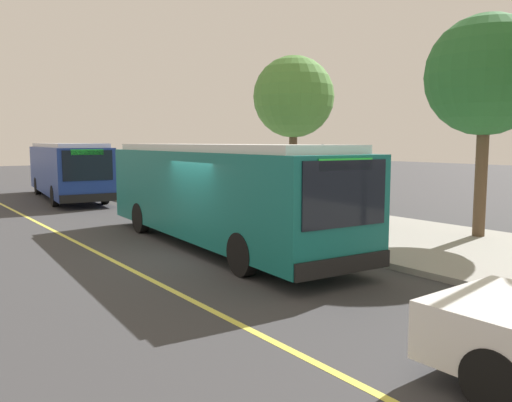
{
  "coord_description": "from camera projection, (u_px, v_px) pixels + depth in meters",
  "views": [
    {
      "loc": [
        11.86,
        -6.84,
        3.01
      ],
      "look_at": [
        1.32,
        0.81,
        1.52
      ],
      "focal_mm": 36.3,
      "sensor_mm": 36.0,
      "label": 1
    }
  ],
  "objects": [
    {
      "name": "route_sign_post",
      "position": [
        322.0,
        178.0,
        15.39
      ],
      "size": [
        0.44,
        0.08,
        2.8
      ],
      "color": "#333338",
      "rests_on": "sidewalk_curb"
    },
    {
      "name": "street_tree_upstreet",
      "position": [
        486.0,
        76.0,
        15.31
      ],
      "size": [
        3.56,
        3.56,
        6.61
      ],
      "color": "brown",
      "rests_on": "sidewalk_curb"
    },
    {
      "name": "transit_bus_second",
      "position": [
        68.0,
        169.0,
        27.5
      ],
      "size": [
        10.86,
        3.76,
        2.95
      ],
      "color": "navy",
      "rests_on": "ground_plane"
    },
    {
      "name": "bus_shelter",
      "position": [
        321.0,
        172.0,
        19.14
      ],
      "size": [
        2.9,
        1.6,
        2.48
      ],
      "color": "#333338",
      "rests_on": "sidewalk_curb"
    },
    {
      "name": "waiting_bench",
      "position": [
        321.0,
        206.0,
        19.42
      ],
      "size": [
        1.6,
        0.48,
        0.95
      ],
      "color": "brown",
      "rests_on": "sidewalk_curb"
    },
    {
      "name": "ground_plane",
      "position": [
        203.0,
        255.0,
        13.87
      ],
      "size": [
        120.0,
        120.0,
        0.0
      ],
      "primitive_type": "plane",
      "color": "#38383A"
    },
    {
      "name": "pedestrian_commuter",
      "position": [
        256.0,
        195.0,
        18.47
      ],
      "size": [
        0.24,
        0.4,
        1.69
      ],
      "color": "#282D47",
      "rests_on": "sidewalk_curb"
    },
    {
      "name": "sidewalk_curb",
      "position": [
        358.0,
        230.0,
        17.36
      ],
      "size": [
        44.0,
        6.4,
        0.15
      ],
      "primitive_type": "cube",
      "color": "gray",
      "rests_on": "ground_plane"
    },
    {
      "name": "transit_bus_main",
      "position": [
        218.0,
        191.0,
        14.95
      ],
      "size": [
        11.14,
        3.3,
        2.95
      ],
      "color": "#146B66",
      "rests_on": "ground_plane"
    },
    {
      "name": "lane_stripe_center",
      "position": [
        124.0,
        266.0,
        12.58
      ],
      "size": [
        36.0,
        0.14,
        0.01
      ],
      "primitive_type": "cube",
      "color": "#E0D64C",
      "rests_on": "ground_plane"
    },
    {
      "name": "street_tree_near_shelter",
      "position": [
        294.0,
        98.0,
        22.79
      ],
      "size": [
        3.57,
        3.57,
        6.63
      ],
      "color": "brown",
      "rests_on": "sidewalk_curb"
    }
  ]
}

